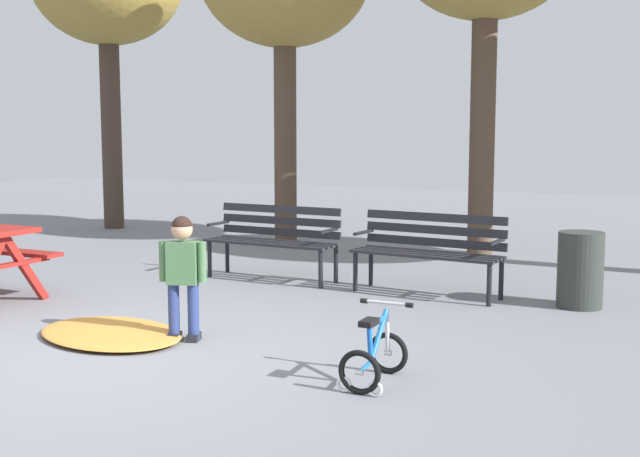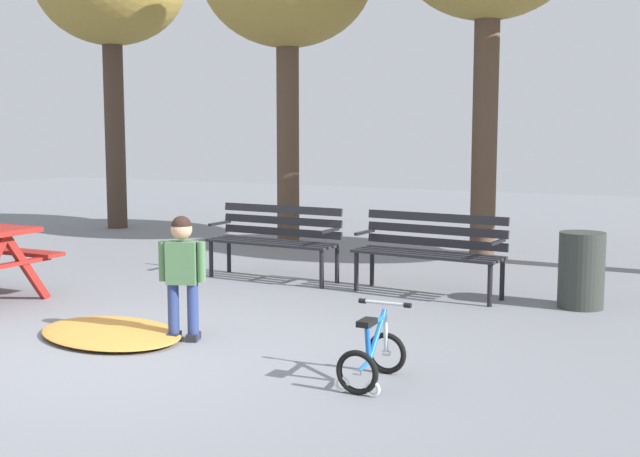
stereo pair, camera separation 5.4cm
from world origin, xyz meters
name	(u,v)px [view 2 (the right image)]	position (x,y,z in m)	size (l,w,h in m)	color
ground	(103,356)	(0.00, 0.00, 0.00)	(36.00, 36.00, 0.00)	slate
park_bench_far_left	(276,236)	(-0.49, 3.44, 0.51)	(1.61, 0.50, 0.85)	#232328
park_bench_left	(431,247)	(1.42, 3.42, 0.51)	(1.63, 0.57, 0.85)	#232328
child_standing	(182,268)	(0.26, 0.68, 0.61)	(0.37, 0.24, 1.03)	navy
kids_bicycle	(372,355)	(2.12, 0.33, 0.20)	(0.39, 0.57, 0.54)	black
leaf_pile	(111,333)	(-0.35, 0.48, 0.04)	(1.42, 0.99, 0.07)	#C68438
trash_bin	(581,270)	(2.95, 3.48, 0.37)	(0.44, 0.44, 0.74)	#2D332D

